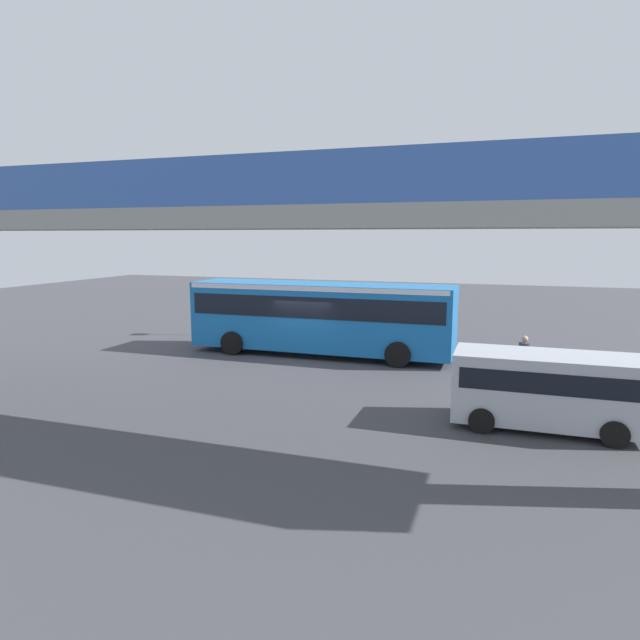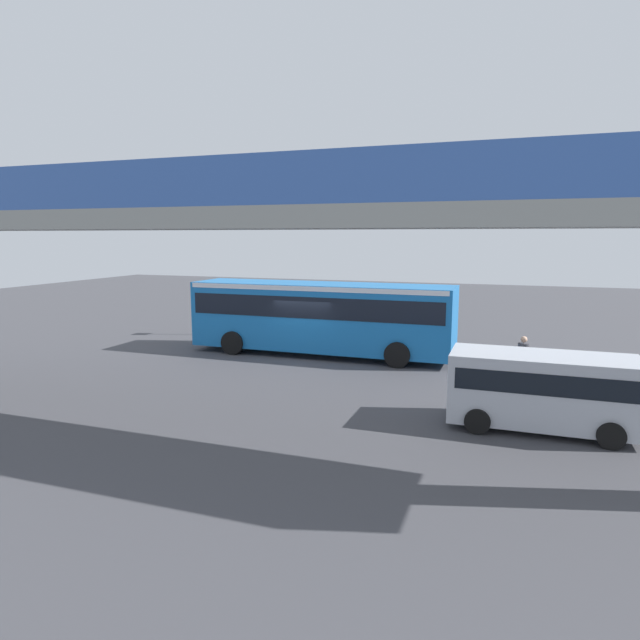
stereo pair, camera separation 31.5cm
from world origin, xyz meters
The scene contains 10 objects.
ground centered at (0.00, 0.00, 0.00)m, with size 80.00×80.00×0.00m, color #424247.
city_bus centered at (-0.38, -0.64, 1.88)m, with size 11.54×2.85×3.15m.
parked_van centered at (-9.14, 6.22, 1.18)m, with size 4.80×2.17×2.05m.
bicycle_orange centered at (-10.44, 2.64, 0.37)m, with size 1.77×0.44×0.96m.
pedestrian centered at (-8.71, 1.96, 0.89)m, with size 0.38×0.38×1.79m.
traffic_sign centered at (7.07, -3.18, 1.89)m, with size 0.08×0.60×2.80m.
lane_dash_leftmost centered at (-4.00, -2.04, 0.00)m, with size 2.00×0.20×0.01m, color silver.
lane_dash_left centered at (0.00, -2.04, 0.00)m, with size 2.00×0.20×0.01m, color silver.
lane_dash_centre centered at (4.00, -2.04, 0.00)m, with size 2.00×0.20×0.01m, color silver.
pedestrian_overpass centered at (0.00, 9.47, 5.17)m, with size 27.34×2.60×6.96m.
Camera 2 is at (-8.27, 21.66, 5.20)m, focal length 30.66 mm.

